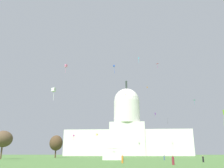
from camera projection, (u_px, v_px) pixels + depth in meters
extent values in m
cube|color=silver|center=(96.00, 143.00, 207.65)|extent=(55.49, 19.05, 22.22)
cube|color=silver|center=(159.00, 143.00, 203.45)|extent=(55.49, 19.05, 22.22)
cube|color=silver|center=(127.00, 139.00, 206.47)|extent=(30.53, 20.95, 28.61)
cylinder|color=silver|center=(127.00, 112.00, 213.54)|extent=(23.69, 23.69, 20.52)
sphere|color=silver|center=(127.00, 101.00, 216.49)|extent=(23.17, 23.17, 23.17)
cylinder|color=#2D3833|center=(126.00, 85.00, 220.99)|extent=(1.80, 1.80, 8.11)
cube|color=white|center=(113.00, 156.00, 76.44)|extent=(6.94, 5.10, 2.69)
pyramid|color=white|center=(113.00, 144.00, 77.48)|extent=(7.29, 5.35, 2.28)
cylinder|color=#4C3823|center=(55.00, 153.00, 118.38)|extent=(0.65, 0.65, 4.99)
ellipsoid|color=#4C3823|center=(56.00, 143.00, 119.76)|extent=(7.87, 7.90, 7.70)
cylinder|color=brown|center=(1.00, 151.00, 88.50)|extent=(0.57, 0.57, 5.61)
ellipsoid|color=brown|center=(3.00, 139.00, 89.85)|extent=(9.67, 9.68, 6.28)
cylinder|color=#3D5684|center=(164.00, 158.00, 74.11)|extent=(0.44, 0.44, 1.38)
sphere|color=#A37556|center=(164.00, 155.00, 74.34)|extent=(0.28, 0.28, 0.22)
cylinder|color=orange|center=(122.00, 160.00, 51.44)|extent=(0.58, 0.58, 1.55)
sphere|color=beige|center=(122.00, 155.00, 51.70)|extent=(0.35, 0.35, 0.25)
cylinder|color=black|center=(203.00, 159.00, 56.54)|extent=(0.50, 0.50, 1.33)
sphere|color=#A37556|center=(203.00, 156.00, 56.77)|extent=(0.30, 0.30, 0.24)
cylinder|color=black|center=(122.00, 159.00, 62.28)|extent=(0.51, 0.51, 1.32)
sphere|color=brown|center=(122.00, 156.00, 62.50)|extent=(0.27, 0.27, 0.24)
cylinder|color=maroon|center=(173.00, 161.00, 43.81)|extent=(0.47, 0.47, 1.45)
sphere|color=brown|center=(173.00, 156.00, 44.05)|extent=(0.26, 0.26, 0.25)
cube|color=blue|center=(114.00, 66.00, 106.22)|extent=(0.78, 0.79, 0.32)
cube|color=blue|center=(114.00, 66.00, 106.35)|extent=(0.78, 0.79, 0.32)
cylinder|color=blue|center=(114.00, 70.00, 105.67)|extent=(0.48, 0.41, 3.45)
cube|color=#D1339E|center=(74.00, 136.00, 122.43)|extent=(0.68, 0.72, 0.39)
cube|color=#D1339E|center=(74.00, 135.00, 122.56)|extent=(0.68, 0.72, 0.39)
cylinder|color=#D1339E|center=(73.00, 138.00, 122.10)|extent=(0.15, 0.32, 2.04)
pyramid|color=black|center=(168.00, 119.00, 185.22)|extent=(0.93, 1.28, 0.27)
cylinder|color=black|center=(168.00, 122.00, 184.54)|extent=(0.14, 0.19, 3.22)
cube|color=white|center=(54.00, 91.00, 56.23)|extent=(1.03, 1.00, 0.45)
cube|color=white|center=(54.00, 89.00, 56.36)|extent=(1.03, 1.00, 0.45)
cylinder|color=white|center=(54.00, 96.00, 55.84)|extent=(0.14, 0.10, 2.29)
cube|color=purple|center=(155.00, 114.00, 153.92)|extent=(0.68, 0.97, 1.50)
cylinder|color=purple|center=(155.00, 116.00, 153.44)|extent=(0.33, 0.18, 1.88)
cube|color=orange|center=(147.00, 87.00, 185.18)|extent=(0.69, 1.07, 1.18)
pyramid|color=teal|center=(194.00, 100.00, 117.82)|extent=(1.12, 1.33, 0.33)
cylinder|color=teal|center=(195.00, 103.00, 117.47)|extent=(0.25, 0.26, 1.84)
cube|color=#33BCDB|center=(139.00, 58.00, 145.49)|extent=(0.50, 0.64, 1.05)
cylinder|color=#33BCDB|center=(139.00, 61.00, 144.88)|extent=(0.38, 0.16, 3.30)
cube|color=gold|center=(97.00, 135.00, 172.55)|extent=(1.21, 1.23, 0.52)
cube|color=gold|center=(97.00, 134.00, 172.75)|extent=(1.21, 1.23, 0.52)
pyramid|color=red|center=(158.00, 65.00, 101.65)|extent=(1.28, 1.41, 0.31)
cylinder|color=#D1339E|center=(158.00, 67.00, 101.11)|extent=(0.10, 0.22, 1.26)
cube|color=pink|center=(66.00, 66.00, 103.98)|extent=(1.37, 1.37, 0.45)
cube|color=pink|center=(66.00, 65.00, 104.18)|extent=(1.37, 1.37, 0.45)
cylinder|color=pink|center=(65.00, 70.00, 103.50)|extent=(0.30, 0.38, 2.96)
cube|color=yellow|center=(126.00, 95.00, 179.16)|extent=(0.79, 1.15, 1.27)
cylinder|color=yellow|center=(126.00, 96.00, 178.76)|extent=(0.29, 0.17, 1.48)
cube|color=#8CD133|center=(224.00, 112.00, 52.79)|extent=(0.29, 0.68, 1.14)
cylinder|color=#8CD133|center=(224.00, 120.00, 52.28)|extent=(0.41, 0.07, 2.48)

